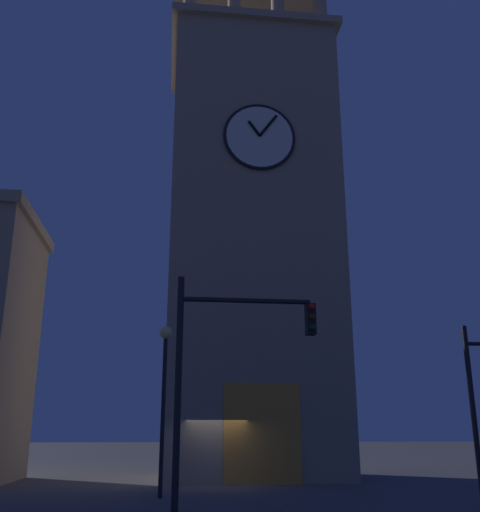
% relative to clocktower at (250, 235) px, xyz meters
% --- Properties ---
extents(ground_plane, '(200.00, 200.00, 0.00)m').
position_rel_clocktower_xyz_m(ground_plane, '(1.89, 3.37, -11.77)').
color(ground_plane, '#4C4C51').
extents(clocktower, '(8.72, 7.59, 29.50)m').
position_rel_clocktower_xyz_m(clocktower, '(0.00, 0.00, 0.00)').
color(clocktower, gray).
rests_on(clocktower, ground_plane).
extents(traffic_signal_mid, '(3.32, 0.41, 5.60)m').
position_rel_clocktower_xyz_m(traffic_signal_mid, '(2.61, 14.55, -8.11)').
color(traffic_signal_mid, black).
rests_on(traffic_signal_mid, ground_plane).
extents(street_lamp, '(0.44, 0.44, 5.56)m').
position_rel_clocktower_xyz_m(street_lamp, '(4.04, 7.86, -7.94)').
color(street_lamp, black).
rests_on(street_lamp, ground_plane).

